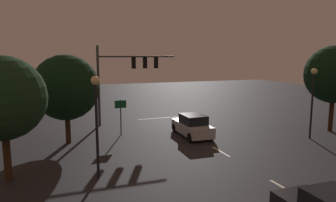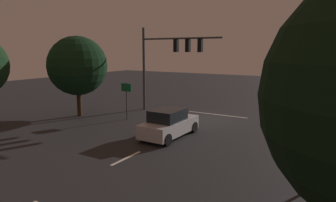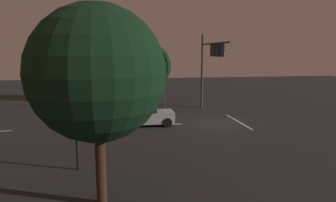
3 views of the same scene
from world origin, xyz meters
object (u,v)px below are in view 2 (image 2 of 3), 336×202
at_px(car_approaching, 169,124).
at_px(street_lamp_left_kerb, 312,95).
at_px(traffic_signal_assembly, 169,54).
at_px(route_sign, 126,93).
at_px(tree_right_far, 77,66).

xyz_separation_m(car_approaching, street_lamp_left_kerb, (-7.97, 3.67, 2.85)).
relative_size(traffic_signal_assembly, street_lamp_left_kerb, 1.37).
height_order(route_sign, tree_right_far, tree_right_far).
bearing_deg(traffic_signal_assembly, car_approaching, 120.77).
xyz_separation_m(street_lamp_left_kerb, route_sign, (13.03, -5.99, -1.65)).
height_order(traffic_signal_assembly, tree_right_far, traffic_signal_assembly).
distance_m(route_sign, tree_right_far, 4.53).
relative_size(car_approaching, tree_right_far, 0.70).
distance_m(car_approaching, route_sign, 5.70).
height_order(car_approaching, route_sign, route_sign).
bearing_deg(traffic_signal_assembly, route_sign, 70.31).
height_order(car_approaching, tree_right_far, tree_right_far).
relative_size(traffic_signal_assembly, car_approaching, 1.63).
bearing_deg(traffic_signal_assembly, tree_right_far, 42.06).
bearing_deg(car_approaching, tree_right_far, -8.45).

